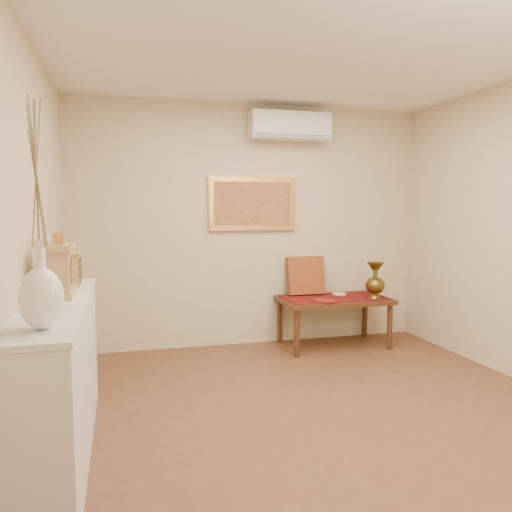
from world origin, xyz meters
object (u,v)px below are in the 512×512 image
object	(u,v)px
wooden_chest	(69,269)
low_table	(334,303)
display_ledge	(59,380)
mantel_clock	(60,270)
white_vase	(38,216)
brass_urn_tall	(375,276)

from	to	relation	value
wooden_chest	low_table	size ratio (longest dim) A/B	0.20
display_ledge	mantel_clock	xyz separation A→B (m)	(0.01, 0.17, 0.66)
white_vase	low_table	distance (m)	3.86
brass_urn_tall	mantel_clock	world-z (taller)	mantel_clock
mantel_clock	wooden_chest	world-z (taller)	mantel_clock
display_ledge	low_table	bearing A→B (deg)	35.10
mantel_clock	wooden_chest	size ratio (longest dim) A/B	1.68
brass_urn_tall	wooden_chest	distance (m)	3.27
wooden_chest	low_table	distance (m)	2.99
display_ledge	wooden_chest	distance (m)	0.90
white_vase	display_ledge	distance (m)	1.26
brass_urn_tall	wooden_chest	xyz separation A→B (m)	(-3.08, -1.06, 0.30)
wooden_chest	brass_urn_tall	bearing A→B (deg)	19.01
display_ledge	low_table	size ratio (longest dim) A/B	1.68
mantel_clock	low_table	xyz separation A→B (m)	(2.66, 1.71, -0.67)
white_vase	brass_urn_tall	bearing A→B (deg)	38.68
brass_urn_tall	white_vase	bearing A→B (deg)	-141.32
display_ledge	wooden_chest	xyz separation A→B (m)	(0.02, 0.66, 0.61)
white_vase	wooden_chest	world-z (taller)	white_vase
white_vase	wooden_chest	size ratio (longest dim) A/B	4.34
mantel_clock	low_table	world-z (taller)	mantel_clock
white_vase	brass_urn_tall	xyz separation A→B (m)	(3.07, 2.46, -0.71)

